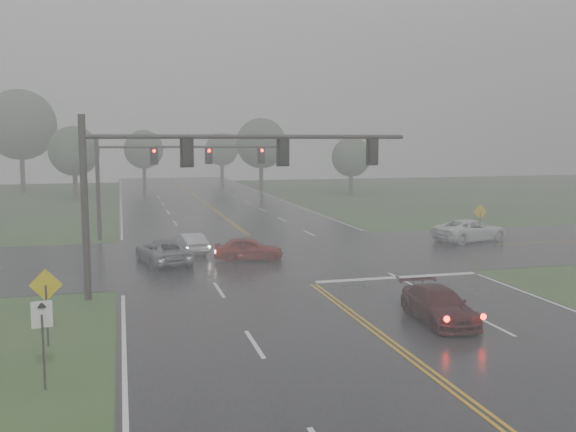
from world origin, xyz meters
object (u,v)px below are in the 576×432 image
object	(u,v)px
pickup_white	(470,241)
signal_gantry_near	(192,169)
sedan_maroon	(438,322)
sedan_silver	(190,253)
car_grey	(163,264)
sedan_red	(249,261)
signal_gantry_far	(157,166)

from	to	relation	value
pickup_white	signal_gantry_near	xyz separation A→B (m)	(-19.71, -10.00, 5.57)
sedan_maroon	sedan_silver	xyz separation A→B (m)	(-7.58, 17.07, 0.00)
sedan_silver	pickup_white	bearing A→B (deg)	168.94
car_grey	signal_gantry_near	world-z (taller)	signal_gantry_near
sedan_silver	sedan_maroon	bearing A→B (deg)	103.41
signal_gantry_near	sedan_maroon	bearing A→B (deg)	-39.19
sedan_red	car_grey	bearing A→B (deg)	98.72
sedan_silver	signal_gantry_far	xyz separation A→B (m)	(-1.49, 6.54, 5.03)
sedan_maroon	signal_gantry_far	size ratio (longest dim) A/B	0.34
pickup_white	sedan_red	bearing A→B (deg)	86.63
sedan_maroon	car_grey	xyz separation A→B (m)	(-9.34, 14.12, 0.00)
sedan_silver	sedan_red	bearing A→B (deg)	122.85
sedan_red	signal_gantry_far	bearing A→B (deg)	36.39
pickup_white	signal_gantry_far	bearing A→B (deg)	57.58
sedan_maroon	car_grey	bearing A→B (deg)	126.12
pickup_white	signal_gantry_far	size ratio (longest dim) A/B	0.42
sedan_silver	pickup_white	size ratio (longest dim) A/B	0.70
signal_gantry_near	sedan_silver	bearing A→B (deg)	85.09
car_grey	sedan_silver	bearing A→B (deg)	-132.73
car_grey	pickup_white	bearing A→B (deg)	175.74
car_grey	signal_gantry_far	bearing A→B (deg)	-103.54
sedan_maroon	sedan_silver	distance (m)	18.68
sedan_red	car_grey	distance (m)	4.77
sedan_maroon	signal_gantry_near	world-z (taller)	signal_gantry_near
sedan_red	signal_gantry_near	world-z (taller)	signal_gantry_near
signal_gantry_far	sedan_silver	bearing A→B (deg)	-77.17
car_grey	pickup_white	distance (m)	20.78
sedan_red	sedan_silver	size ratio (longest dim) A/B	1.05
sedan_red	sedan_maroon	bearing A→B (deg)	-150.22
pickup_white	signal_gantry_far	xyz separation A→B (m)	(-20.33, 6.72, 5.03)
sedan_red	signal_gantry_far	world-z (taller)	signal_gantry_far
sedan_silver	car_grey	world-z (taller)	car_grey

